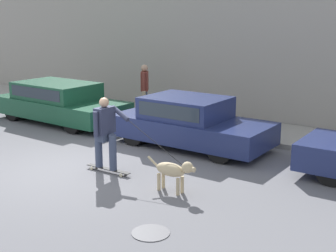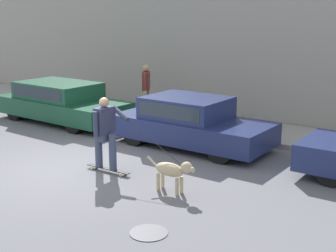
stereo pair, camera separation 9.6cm
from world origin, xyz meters
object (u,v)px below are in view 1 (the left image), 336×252
(parked_car_0, at_px, (60,102))
(skateboarder, at_px, (105,131))
(parked_car_1, at_px, (190,123))
(dog, at_px, (173,171))
(pedestrian_with_bag, at_px, (145,88))

(parked_car_0, distance_m, skateboarder, 5.25)
(parked_car_1, height_order, dog, parked_car_1)
(parked_car_0, bearing_deg, parked_car_1, 1.07)
(pedestrian_with_bag, bearing_deg, parked_car_0, 7.77)
(dog, xyz_separation_m, pedestrian_with_bag, (-4.29, 4.60, 0.60))
(dog, xyz_separation_m, skateboarder, (-1.84, 0.13, 0.48))
(parked_car_0, relative_size, pedestrian_with_bag, 2.75)
(parked_car_1, relative_size, dog, 3.75)
(parked_car_0, distance_m, dog, 6.93)
(parked_car_0, bearing_deg, pedestrian_with_bag, 41.80)
(pedestrian_with_bag, bearing_deg, parked_car_1, 115.30)
(parked_car_1, bearing_deg, parked_car_0, 179.74)
(parked_car_1, xyz_separation_m, dog, (1.47, -2.86, -0.17))
(dog, bearing_deg, parked_car_1, 117.98)
(parked_car_0, height_order, parked_car_1, parked_car_1)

